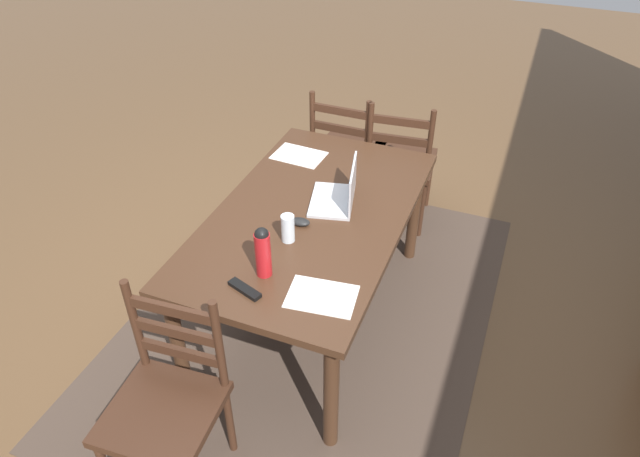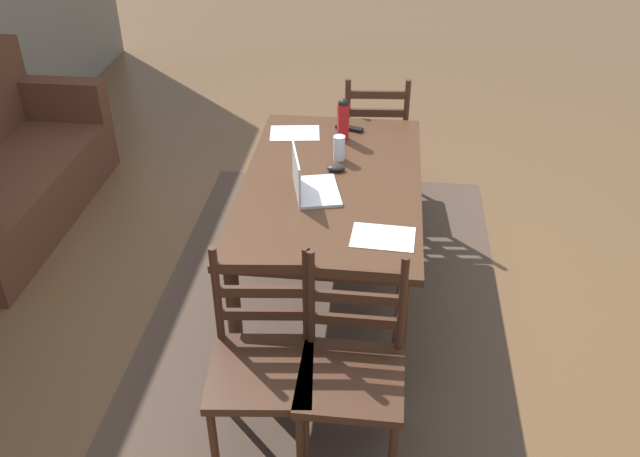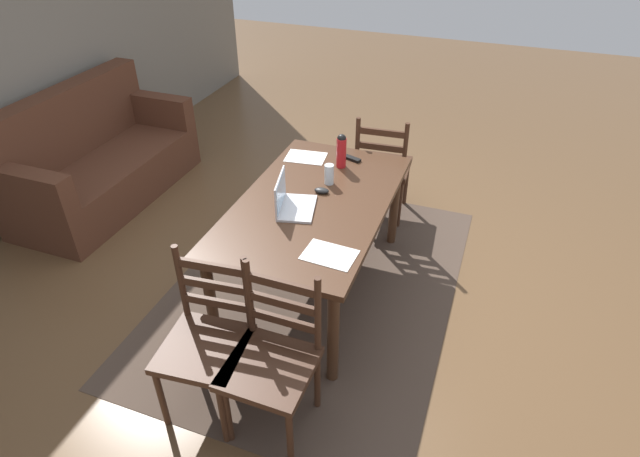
# 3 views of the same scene
# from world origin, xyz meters

# --- Properties ---
(ground_plane) EXTENTS (14.00, 14.00, 0.00)m
(ground_plane) POSITION_xyz_m (0.00, 0.00, 0.00)
(ground_plane) COLOR brown
(area_rug) EXTENTS (2.72, 1.96, 0.01)m
(area_rug) POSITION_xyz_m (0.00, 0.00, 0.00)
(area_rug) COLOR #47382D
(area_rug) RESTS_ON ground
(dining_table) EXTENTS (1.64, 0.95, 0.74)m
(dining_table) POSITION_xyz_m (0.00, 0.00, 0.65)
(dining_table) COLOR #422819
(dining_table) RESTS_ON ground
(chair_left_near) EXTENTS (0.44, 0.44, 0.95)m
(chair_left_near) POSITION_xyz_m (-1.11, -0.19, 0.46)
(chair_left_near) COLOR #3D2316
(chair_left_near) RESTS_ON ground
(chair_right_near) EXTENTS (0.47, 0.47, 0.95)m
(chair_right_near) POSITION_xyz_m (1.11, -0.19, 0.46)
(chair_right_near) COLOR #3D2316
(chair_right_near) RESTS_ON ground
(chair_left_far) EXTENTS (0.48, 0.48, 0.95)m
(chair_left_far) POSITION_xyz_m (-1.11, 0.19, 0.46)
(chair_left_far) COLOR #3D2316
(chair_left_far) RESTS_ON ground
(couch) EXTENTS (1.80, 0.80, 1.00)m
(couch) POSITION_xyz_m (0.52, 2.28, 0.36)
(couch) COLOR #512D1E
(couch) RESTS_ON ground
(laptop) EXTENTS (0.36, 0.29, 0.23)m
(laptop) POSITION_xyz_m (-0.14, 0.11, 0.80)
(laptop) COLOR silver
(laptop) RESTS_ON dining_table
(water_bottle) EXTENTS (0.07, 0.07, 0.25)m
(water_bottle) POSITION_xyz_m (0.51, -0.02, 0.87)
(water_bottle) COLOR red
(water_bottle) RESTS_ON dining_table
(drinking_glass) EXTENTS (0.07, 0.07, 0.14)m
(drinking_glass) POSITION_xyz_m (0.25, -0.02, 0.81)
(drinking_glass) COLOR silver
(drinking_glass) RESTS_ON dining_table
(computer_mouse) EXTENTS (0.07, 0.10, 0.03)m
(computer_mouse) POSITION_xyz_m (0.11, -0.01, 0.76)
(computer_mouse) COLOR black
(computer_mouse) RESTS_ON dining_table
(tv_remote) EXTENTS (0.10, 0.18, 0.02)m
(tv_remote) POSITION_xyz_m (0.65, -0.05, 0.75)
(tv_remote) COLOR black
(tv_remote) RESTS_ON dining_table
(paper_stack_left) EXTENTS (0.25, 0.32, 0.00)m
(paper_stack_left) POSITION_xyz_m (0.56, 0.28, 0.74)
(paper_stack_left) COLOR white
(paper_stack_left) RESTS_ON dining_table
(paper_stack_right) EXTENTS (0.23, 0.31, 0.00)m
(paper_stack_right) POSITION_xyz_m (-0.51, -0.29, 0.74)
(paper_stack_right) COLOR white
(paper_stack_right) RESTS_ON dining_table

